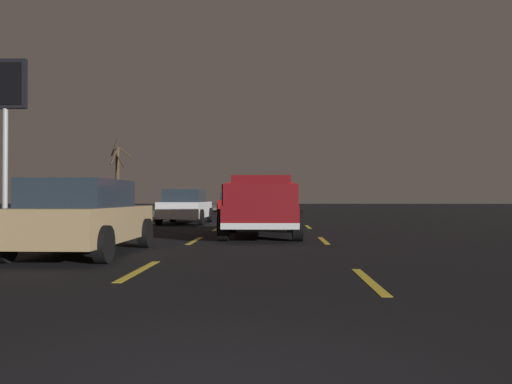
% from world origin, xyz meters
% --- Properties ---
extents(ground, '(144.00, 144.00, 0.00)m').
position_xyz_m(ground, '(27.00, 0.00, 0.00)').
color(ground, black).
extents(sidewalk_shoulder, '(108.00, 4.00, 0.12)m').
position_xyz_m(sidewalk_shoulder, '(27.00, 7.45, 0.06)').
color(sidewalk_shoulder, slate).
rests_on(sidewalk_shoulder, ground).
extents(grass_verge, '(108.00, 6.00, 0.01)m').
position_xyz_m(grass_verge, '(27.00, 12.45, 0.00)').
color(grass_verge, '#1E3819').
rests_on(grass_verge, ground).
extents(lane_markings, '(108.00, 7.04, 0.01)m').
position_xyz_m(lane_markings, '(30.23, 3.09, 0.00)').
color(lane_markings, yellow).
rests_on(lane_markings, ground).
extents(pickup_truck, '(5.46, 2.34, 1.87)m').
position_xyz_m(pickup_truck, '(13.26, 0.01, 0.91)').
color(pickup_truck, maroon).
rests_on(pickup_truck, ground).
extents(sedan_tan, '(4.40, 2.02, 1.54)m').
position_xyz_m(sedan_tan, '(7.70, 3.53, 0.78)').
color(sedan_tan, '#9E845B').
rests_on(sedan_tan, ground).
extents(sedan_red, '(4.42, 2.05, 1.54)m').
position_xyz_m(sedan_red, '(40.52, 3.26, 0.78)').
color(sedan_red, maroon).
rests_on(sedan_red, ground).
extents(sedan_white, '(4.41, 2.04, 1.54)m').
position_xyz_m(sedan_white, '(20.63, 3.63, 0.78)').
color(sedan_white, silver).
rests_on(sedan_white, ground).
extents(gas_price_sign, '(0.27, 1.90, 7.31)m').
position_xyz_m(gas_price_sign, '(19.66, 11.50, 5.51)').
color(gas_price_sign, '#99999E').
rests_on(gas_price_sign, ground).
extents(bare_tree_far, '(1.65, 1.62, 5.43)m').
position_xyz_m(bare_tree_far, '(33.42, 10.67, 2.59)').
color(bare_tree_far, '#423323').
rests_on(bare_tree_far, ground).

